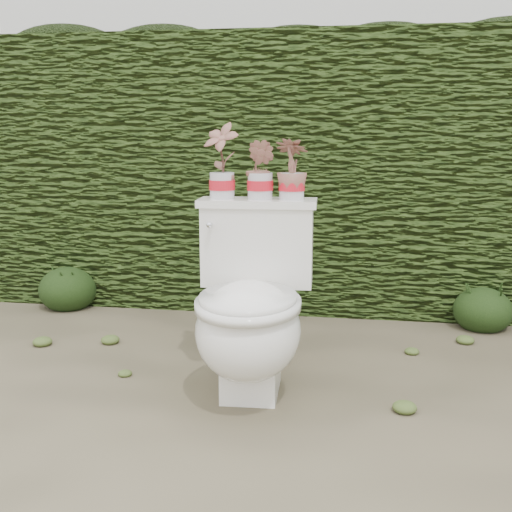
% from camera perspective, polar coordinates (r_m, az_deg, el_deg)
% --- Properties ---
extents(ground, '(60.00, 60.00, 0.00)m').
position_cam_1_polar(ground, '(2.74, -2.29, -11.72)').
color(ground, '#786D52').
rests_on(ground, ground).
extents(hedge, '(8.00, 1.00, 1.60)m').
position_cam_1_polar(hedge, '(4.11, 2.18, 7.52)').
color(hedge, '#3D571D').
rests_on(hedge, ground).
extents(house_wall, '(8.00, 3.50, 4.00)m').
position_cam_1_polar(house_wall, '(8.52, 10.39, 17.40)').
color(house_wall, silver).
rests_on(house_wall, ground).
extents(toilet, '(0.51, 0.70, 0.78)m').
position_cam_1_polar(toilet, '(2.57, -0.47, -4.87)').
color(toilet, white).
rests_on(toilet, ground).
extents(potted_plant_left, '(0.19, 0.17, 0.31)m').
position_cam_1_polar(potted_plant_left, '(2.73, -3.06, 8.31)').
color(potted_plant_left, '#2B631E').
rests_on(potted_plant_left, toilet).
extents(potted_plant_center, '(0.16, 0.15, 0.23)m').
position_cam_1_polar(potted_plant_center, '(2.71, 0.37, 7.53)').
color(potted_plant_center, '#2B631E').
rests_on(potted_plant_center, toilet).
extents(potted_plant_right, '(0.15, 0.15, 0.24)m').
position_cam_1_polar(potted_plant_right, '(2.70, 3.21, 7.56)').
color(potted_plant_right, '#2B631E').
rests_on(potted_plant_right, toilet).
extents(liriope_clump_1, '(0.35, 0.35, 0.28)m').
position_cam_1_polar(liriope_clump_1, '(4.05, -16.40, -2.48)').
color(liriope_clump_1, '#233A14').
rests_on(liriope_clump_1, ground).
extents(liriope_clump_2, '(0.38, 0.38, 0.31)m').
position_cam_1_polar(liriope_clump_2, '(3.69, 0.08, -3.06)').
color(liriope_clump_2, '#233A14').
rests_on(liriope_clump_2, ground).
extents(liriope_clump_3, '(0.32, 0.32, 0.25)m').
position_cam_1_polar(liriope_clump_3, '(3.70, 19.54, -4.16)').
color(liriope_clump_3, '#233A14').
rests_on(liriope_clump_3, ground).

